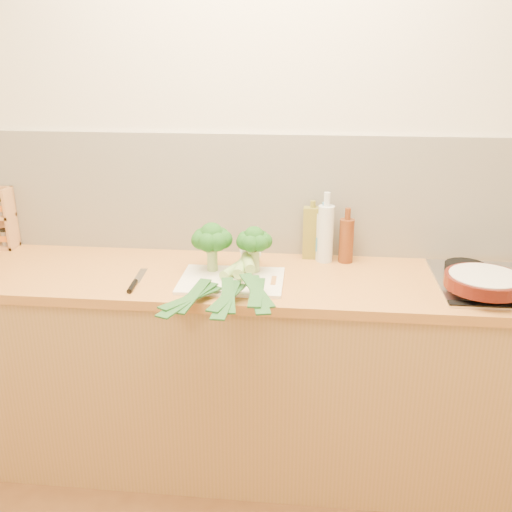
{
  "coord_description": "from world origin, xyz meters",
  "views": [
    {
      "loc": [
        0.24,
        -0.99,
        1.77
      ],
      "look_at": [
        0.01,
        1.1,
        1.02
      ],
      "focal_mm": 40.0,
      "sensor_mm": 36.0,
      "label": 1
    }
  ],
  "objects": [
    {
      "name": "chopping_board",
      "position": [
        -0.09,
        1.11,
        0.91
      ],
      "size": [
        0.42,
        0.31,
        0.01
      ],
      "primitive_type": "cube",
      "rotation": [
        0.0,
        0.0,
        0.01
      ],
      "color": "white",
      "rests_on": "counter"
    },
    {
      "name": "water_bottle",
      "position": [
        0.28,
        1.42,
        1.0
      ],
      "size": [
        0.08,
        0.08,
        0.24
      ],
      "color": "silver",
      "rests_on": "counter"
    },
    {
      "name": "amber_bottle",
      "position": [
        0.38,
        1.4,
        1.0
      ],
      "size": [
        0.06,
        0.06,
        0.24
      ],
      "color": "#5E2C12",
      "rests_on": "counter"
    },
    {
      "name": "glass_bottle",
      "position": [
        0.29,
        1.4,
        1.03
      ],
      "size": [
        0.07,
        0.07,
        0.31
      ],
      "color": "silver",
      "rests_on": "counter"
    },
    {
      "name": "leek_mid",
      "position": [
        -0.06,
        1.06,
        0.95
      ],
      "size": [
        0.11,
        0.67,
        0.04
      ],
      "rotation": [
        0.0,
        0.0,
        -0.03
      ],
      "color": "white",
      "rests_on": "chopping_board"
    },
    {
      "name": "leek_front",
      "position": [
        -0.11,
        1.1,
        0.94
      ],
      "size": [
        0.3,
        0.7,
        0.04
      ],
      "rotation": [
        0.0,
        0.0,
        -0.36
      ],
      "color": "white",
      "rests_on": "chopping_board"
    },
    {
      "name": "broccoli_left",
      "position": [
        -0.18,
        1.2,
        1.05
      ],
      "size": [
        0.17,
        0.17,
        0.21
      ],
      "color": "#8FAB63",
      "rests_on": "chopping_board"
    },
    {
      "name": "broccoli_right",
      "position": [
        -0.01,
        1.21,
        1.04
      ],
      "size": [
        0.15,
        0.15,
        0.19
      ],
      "color": "#8FAB63",
      "rests_on": "chopping_board"
    },
    {
      "name": "gas_hob",
      "position": [
        1.02,
        1.2,
        0.91
      ],
      "size": [
        0.58,
        0.5,
        0.04
      ],
      "color": "silver",
      "rests_on": "counter"
    },
    {
      "name": "skillet",
      "position": [
        0.88,
        1.07,
        0.96
      ],
      "size": [
        0.42,
        0.29,
        0.05
      ],
      "rotation": [
        0.0,
        0.0,
        0.39
      ],
      "color": "#4A140C",
      "rests_on": "gas_hob"
    },
    {
      "name": "room_shell",
      "position": [
        0.0,
        1.49,
        1.17
      ],
      "size": [
        3.5,
        3.5,
        3.5
      ],
      "color": "beige",
      "rests_on": "ground"
    },
    {
      "name": "counter",
      "position": [
        0.0,
        1.2,
        0.45
      ],
      "size": [
        3.2,
        0.62,
        0.9
      ],
      "color": "#A77A45",
      "rests_on": "ground"
    },
    {
      "name": "leek_back",
      "position": [
        -0.01,
        1.08,
        0.97
      ],
      "size": [
        0.2,
        0.68,
        0.04
      ],
      "rotation": [
        0.0,
        0.0,
        0.22
      ],
      "color": "white",
      "rests_on": "chopping_board"
    },
    {
      "name": "oil_tin",
      "position": [
        0.23,
        1.44,
        1.02
      ],
      "size": [
        0.08,
        0.05,
        0.26
      ],
      "color": "olive",
      "rests_on": "counter"
    },
    {
      "name": "chefs_knife",
      "position": [
        -0.47,
        1.04,
        0.91
      ],
      "size": [
        0.05,
        0.27,
        0.02
      ],
      "rotation": [
        0.0,
        0.0,
        0.08
      ],
      "color": "silver",
      "rests_on": "counter"
    }
  ]
}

